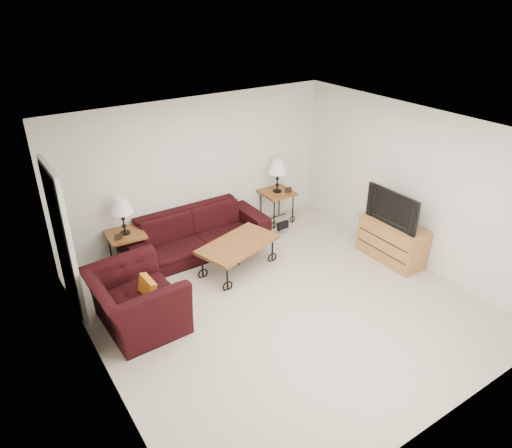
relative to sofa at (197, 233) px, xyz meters
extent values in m
plane|color=#BFB4A3|center=(0.32, -2.02, -0.35)|extent=(5.00, 5.00, 0.00)
cube|color=silver|center=(0.32, 0.48, 0.90)|extent=(5.00, 0.02, 2.50)
cube|color=silver|center=(0.32, -4.52, 0.90)|extent=(5.00, 0.02, 2.50)
cube|color=silver|center=(-2.18, -2.02, 0.90)|extent=(0.02, 5.00, 2.50)
cube|color=silver|center=(2.82, -2.02, 0.90)|extent=(0.02, 5.00, 2.50)
plane|color=white|center=(0.32, -2.02, 2.15)|extent=(5.00, 5.00, 0.00)
cube|color=black|center=(-2.15, -0.37, 0.67)|extent=(0.08, 0.94, 2.04)
imported|color=black|center=(0.00, 0.00, 0.00)|extent=(2.42, 0.95, 0.71)
cube|color=brown|center=(-1.15, 0.18, -0.05)|extent=(0.59, 0.59, 0.61)
cube|color=brown|center=(1.79, 0.18, -0.04)|extent=(0.59, 0.59, 0.62)
cube|color=black|center=(-1.30, 0.03, 0.31)|extent=(0.12, 0.03, 0.10)
cube|color=black|center=(1.94, 0.03, 0.32)|extent=(0.12, 0.05, 0.10)
cube|color=brown|center=(0.29, -0.86, -0.11)|extent=(1.42, 1.02, 0.48)
imported|color=black|center=(-1.56, -1.30, 0.05)|extent=(1.11, 1.26, 0.80)
cube|color=#C56119|center=(-1.41, -1.35, 0.17)|extent=(0.11, 0.36, 0.36)
cube|color=#BA7445|center=(2.55, -1.98, -0.02)|extent=(0.46, 1.11, 0.67)
imported|color=black|center=(2.53, -1.98, 0.60)|extent=(0.13, 1.00, 0.57)
ellipsoid|color=black|center=(1.58, -0.18, -0.13)|extent=(0.41, 0.37, 0.44)
camera|label=1|loc=(-3.01, -6.33, 3.74)|focal=32.95mm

